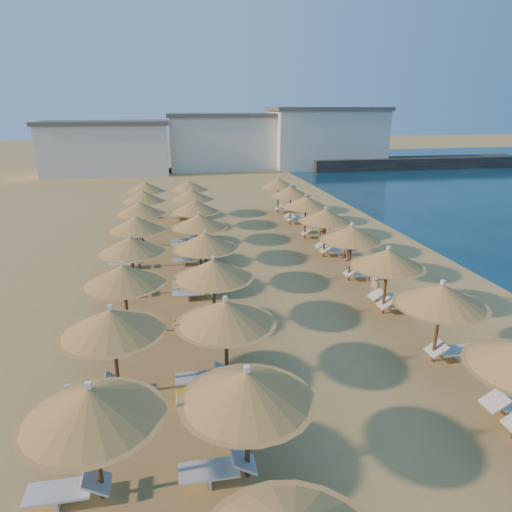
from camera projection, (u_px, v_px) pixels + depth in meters
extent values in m
plane|color=tan|center=(306.00, 313.00, 19.13)|extent=(220.00, 220.00, 0.00)
cube|color=black|center=(416.00, 163.00, 63.05)|extent=(30.00, 4.03, 1.50)
cube|color=silver|center=(107.00, 150.00, 57.22)|extent=(15.00, 8.00, 6.00)
cube|color=#59514C|center=(104.00, 123.00, 56.20)|extent=(15.60, 8.48, 0.50)
cube|color=silver|center=(225.00, 143.00, 62.38)|extent=(15.00, 8.00, 6.80)
cube|color=#59514C|center=(225.00, 115.00, 61.24)|extent=(15.60, 8.48, 0.50)
cube|color=silver|center=(326.00, 140.00, 63.05)|extent=(15.00, 8.00, 7.60)
cube|color=#59514C|center=(328.00, 109.00, 61.78)|extent=(15.60, 8.48, 0.50)
cylinder|color=brown|center=(437.00, 330.00, 15.15)|extent=(0.12, 0.12, 2.34)
cone|color=#A56A30|center=(442.00, 295.00, 14.75)|extent=(2.84, 2.84, 0.72)
cone|color=#A56A30|center=(440.00, 303.00, 14.84)|extent=(3.07, 3.07, 0.12)
cube|color=white|center=(443.00, 282.00, 14.61)|extent=(0.12, 0.12, 0.14)
cylinder|color=brown|center=(385.00, 287.00, 18.73)|extent=(0.12, 0.12, 2.34)
cone|color=#A56A30|center=(388.00, 258.00, 18.32)|extent=(2.84, 2.84, 0.72)
cone|color=#A56A30|center=(387.00, 265.00, 18.42)|extent=(3.07, 3.07, 0.12)
cube|color=white|center=(389.00, 248.00, 18.19)|extent=(0.12, 0.12, 0.14)
cylinder|color=brown|center=(350.00, 258.00, 22.30)|extent=(0.12, 0.12, 2.34)
cone|color=#A56A30|center=(352.00, 233.00, 21.90)|extent=(2.84, 2.84, 0.72)
cone|color=#A56A30|center=(351.00, 239.00, 21.99)|extent=(3.07, 3.07, 0.12)
cube|color=white|center=(352.00, 224.00, 21.76)|extent=(0.12, 0.12, 0.14)
cylinder|color=brown|center=(324.00, 237.00, 25.88)|extent=(0.12, 0.12, 2.34)
cone|color=#A56A30|center=(326.00, 215.00, 25.47)|extent=(2.84, 2.84, 0.72)
cone|color=#A56A30|center=(325.00, 220.00, 25.57)|extent=(3.07, 3.07, 0.12)
cube|color=white|center=(326.00, 208.00, 25.34)|extent=(0.12, 0.12, 0.14)
cylinder|color=brown|center=(305.00, 221.00, 29.45)|extent=(0.12, 0.12, 2.34)
cone|color=#A56A30|center=(306.00, 202.00, 29.05)|extent=(2.84, 2.84, 0.72)
cone|color=#A56A30|center=(306.00, 206.00, 29.14)|extent=(3.07, 3.07, 0.12)
cube|color=white|center=(306.00, 195.00, 28.91)|extent=(0.12, 0.12, 0.14)
cylinder|color=brown|center=(290.00, 209.00, 33.03)|extent=(0.12, 0.12, 2.34)
cone|color=#A56A30|center=(291.00, 191.00, 32.62)|extent=(2.84, 2.84, 0.72)
cone|color=#A56A30|center=(290.00, 195.00, 32.72)|extent=(3.07, 3.07, 0.12)
cube|color=white|center=(291.00, 185.00, 32.49)|extent=(0.12, 0.12, 0.14)
cylinder|color=brown|center=(278.00, 199.00, 36.60)|extent=(0.12, 0.12, 2.34)
cone|color=#A56A30|center=(278.00, 183.00, 36.20)|extent=(2.84, 2.84, 0.72)
cone|color=#A56A30|center=(278.00, 186.00, 36.29)|extent=(3.07, 3.07, 0.12)
cube|color=white|center=(278.00, 177.00, 36.06)|extent=(0.12, 0.12, 0.14)
cylinder|color=brown|center=(247.00, 435.00, 10.34)|extent=(0.12, 0.12, 2.34)
cone|color=#A56A30|center=(247.00, 386.00, 9.94)|extent=(2.84, 2.84, 0.72)
cone|color=#A56A30|center=(247.00, 398.00, 10.03)|extent=(3.07, 3.07, 0.12)
cube|color=white|center=(247.00, 369.00, 9.80)|extent=(0.12, 0.12, 0.14)
cylinder|color=brown|center=(226.00, 350.00, 13.92)|extent=(0.12, 0.12, 2.34)
cone|color=#A56A30|center=(226.00, 312.00, 13.52)|extent=(2.84, 2.84, 0.72)
cone|color=#A56A30|center=(226.00, 321.00, 13.61)|extent=(3.07, 3.07, 0.12)
cube|color=white|center=(225.00, 299.00, 13.38)|extent=(0.12, 0.12, 0.14)
cylinder|color=brown|center=(214.00, 300.00, 17.49)|extent=(0.12, 0.12, 2.34)
cone|color=#A56A30|center=(213.00, 269.00, 17.09)|extent=(2.84, 2.84, 0.72)
cone|color=#A56A30|center=(213.00, 276.00, 17.18)|extent=(3.07, 3.07, 0.12)
cube|color=white|center=(213.00, 258.00, 16.95)|extent=(0.12, 0.12, 0.14)
cylinder|color=brown|center=(206.00, 267.00, 21.07)|extent=(0.12, 0.12, 2.34)
cone|color=#A56A30|center=(205.00, 241.00, 20.66)|extent=(2.84, 2.84, 0.72)
cone|color=#A56A30|center=(205.00, 247.00, 20.76)|extent=(3.07, 3.07, 0.12)
cube|color=white|center=(205.00, 231.00, 20.53)|extent=(0.12, 0.12, 0.14)
cylinder|color=brown|center=(200.00, 244.00, 24.64)|extent=(0.12, 0.12, 2.34)
cone|color=#A56A30|center=(199.00, 221.00, 24.24)|extent=(2.84, 2.84, 0.72)
cone|color=#A56A30|center=(199.00, 226.00, 24.33)|extent=(3.07, 3.07, 0.12)
cube|color=white|center=(199.00, 213.00, 24.10)|extent=(0.12, 0.12, 0.14)
cylinder|color=brown|center=(196.00, 226.00, 28.22)|extent=(0.12, 0.12, 2.34)
cone|color=#A56A30|center=(195.00, 206.00, 27.81)|extent=(2.84, 2.84, 0.72)
cone|color=#A56A30|center=(195.00, 211.00, 27.91)|extent=(3.07, 3.07, 0.12)
cube|color=white|center=(195.00, 199.00, 27.68)|extent=(0.12, 0.12, 0.14)
cylinder|color=brown|center=(192.00, 213.00, 31.79)|extent=(0.12, 0.12, 2.34)
cone|color=#A56A30|center=(192.00, 195.00, 31.39)|extent=(2.84, 2.84, 0.72)
cone|color=#A56A30|center=(192.00, 199.00, 31.48)|extent=(3.07, 3.07, 0.12)
cube|color=white|center=(191.00, 188.00, 31.25)|extent=(0.12, 0.12, 0.14)
cylinder|color=brown|center=(190.00, 202.00, 35.37)|extent=(0.12, 0.12, 2.34)
cone|color=#A56A30|center=(189.00, 185.00, 34.96)|extent=(2.84, 2.84, 0.72)
cone|color=#A56A30|center=(189.00, 189.00, 35.06)|extent=(3.07, 3.07, 0.12)
cube|color=white|center=(189.00, 180.00, 34.83)|extent=(0.12, 0.12, 0.14)
cylinder|color=brown|center=(97.00, 454.00, 9.77)|extent=(0.12, 0.12, 2.34)
cone|color=#A56A30|center=(91.00, 403.00, 9.37)|extent=(2.84, 2.84, 0.72)
cone|color=#A56A30|center=(92.00, 416.00, 9.46)|extent=(3.07, 3.07, 0.12)
cube|color=white|center=(88.00, 385.00, 9.23)|extent=(0.12, 0.12, 0.14)
cylinder|color=brown|center=(116.00, 361.00, 13.34)|extent=(0.12, 0.12, 2.34)
cone|color=#A56A30|center=(111.00, 321.00, 12.94)|extent=(2.84, 2.84, 0.72)
cone|color=#A56A30|center=(112.00, 331.00, 13.04)|extent=(3.07, 3.07, 0.12)
cube|color=white|center=(110.00, 307.00, 12.81)|extent=(0.12, 0.12, 0.14)
cylinder|color=brown|center=(126.00, 307.00, 16.92)|extent=(0.12, 0.12, 2.34)
cone|color=#A56A30|center=(123.00, 275.00, 16.52)|extent=(2.84, 2.84, 0.72)
cone|color=#A56A30|center=(124.00, 282.00, 16.61)|extent=(3.07, 3.07, 0.12)
cube|color=white|center=(122.00, 263.00, 16.38)|extent=(0.12, 0.12, 0.14)
cylinder|color=brown|center=(133.00, 272.00, 20.49)|extent=(0.12, 0.12, 2.34)
cone|color=#A56A30|center=(131.00, 244.00, 20.09)|extent=(2.84, 2.84, 0.72)
cone|color=#A56A30|center=(131.00, 251.00, 20.19)|extent=(3.07, 3.07, 0.12)
cube|color=white|center=(130.00, 235.00, 19.96)|extent=(0.12, 0.12, 0.14)
cylinder|color=brown|center=(138.00, 247.00, 24.07)|extent=(0.12, 0.12, 2.34)
cone|color=#A56A30|center=(136.00, 224.00, 23.67)|extent=(2.84, 2.84, 0.72)
cone|color=#A56A30|center=(137.00, 229.00, 23.76)|extent=(3.07, 3.07, 0.12)
cube|color=white|center=(135.00, 215.00, 23.53)|extent=(0.12, 0.12, 0.14)
cylinder|color=brown|center=(142.00, 229.00, 27.64)|extent=(0.12, 0.12, 2.34)
cone|color=#A56A30|center=(140.00, 208.00, 27.24)|extent=(2.84, 2.84, 0.72)
cone|color=#A56A30|center=(140.00, 213.00, 27.34)|extent=(3.07, 3.07, 0.12)
cube|color=white|center=(139.00, 201.00, 27.11)|extent=(0.12, 0.12, 0.14)
cylinder|color=brown|center=(144.00, 215.00, 31.22)|extent=(0.12, 0.12, 2.34)
cone|color=#A56A30|center=(143.00, 196.00, 30.82)|extent=(2.84, 2.84, 0.72)
cone|color=#A56A30|center=(143.00, 201.00, 30.91)|extent=(3.07, 3.07, 0.12)
cube|color=white|center=(143.00, 190.00, 30.68)|extent=(0.12, 0.12, 0.14)
cylinder|color=brown|center=(147.00, 203.00, 34.79)|extent=(0.12, 0.12, 2.34)
cone|color=#A56A30|center=(145.00, 187.00, 34.39)|extent=(2.84, 2.84, 0.72)
cone|color=#A56A30|center=(146.00, 191.00, 34.49)|extent=(3.07, 3.07, 0.12)
cube|color=white|center=(145.00, 181.00, 34.26)|extent=(0.12, 0.12, 0.14)
cube|color=silver|center=(495.00, 401.00, 12.65)|extent=(0.58, 0.65, 0.40)
cube|color=silver|center=(209.00, 470.00, 10.45)|extent=(1.38, 0.65, 0.06)
cube|color=silver|center=(209.00, 476.00, 10.50)|extent=(0.06, 0.58, 0.32)
cube|color=silver|center=(244.00, 460.00, 10.55)|extent=(0.58, 0.65, 0.40)
cube|color=silver|center=(458.00, 350.00, 15.58)|extent=(1.38, 0.65, 0.06)
cube|color=silver|center=(457.00, 354.00, 15.63)|extent=(0.06, 0.58, 0.32)
cube|color=silver|center=(437.00, 349.00, 15.39)|extent=(0.58, 0.65, 0.40)
cube|color=silver|center=(198.00, 377.00, 14.03)|extent=(1.38, 0.65, 0.06)
cube|color=silver|center=(198.00, 382.00, 14.08)|extent=(0.06, 0.58, 0.32)
cube|color=silver|center=(224.00, 371.00, 14.12)|extent=(0.58, 0.65, 0.40)
cube|color=silver|center=(200.00, 395.00, 13.19)|extent=(1.38, 0.65, 0.06)
cube|color=silver|center=(200.00, 399.00, 13.24)|extent=(0.06, 0.58, 0.32)
cube|color=silver|center=(228.00, 387.00, 13.28)|extent=(0.58, 0.65, 0.40)
cube|color=yellow|center=(200.00, 393.00, 13.17)|extent=(1.33, 0.60, 0.05)
cube|color=silver|center=(403.00, 305.00, 19.15)|extent=(1.38, 0.65, 0.06)
cube|color=silver|center=(403.00, 308.00, 19.20)|extent=(0.06, 0.58, 0.32)
cube|color=silver|center=(386.00, 303.00, 18.96)|extent=(0.58, 0.65, 0.40)
cube|color=yellow|center=(403.00, 303.00, 19.13)|extent=(1.33, 0.60, 0.05)
cube|color=silver|center=(393.00, 296.00, 19.99)|extent=(1.38, 0.65, 0.06)
cube|color=silver|center=(393.00, 300.00, 20.04)|extent=(0.06, 0.58, 0.32)
cube|color=silver|center=(376.00, 295.00, 19.80)|extent=(0.58, 0.65, 0.40)
cube|color=silver|center=(191.00, 322.00, 17.60)|extent=(1.38, 0.65, 0.06)
cube|color=silver|center=(192.00, 326.00, 17.65)|extent=(0.06, 0.58, 0.32)
cube|color=silver|center=(212.00, 317.00, 17.70)|extent=(0.58, 0.65, 0.40)
cube|color=yellow|center=(191.00, 321.00, 17.58)|extent=(1.33, 0.60, 0.05)
cube|color=silver|center=(366.00, 273.00, 22.72)|extent=(1.38, 0.65, 0.06)
cube|color=silver|center=(366.00, 276.00, 22.78)|extent=(0.06, 0.58, 0.32)
cube|color=silver|center=(351.00, 272.00, 22.54)|extent=(0.58, 0.65, 0.40)
cube|color=silver|center=(187.00, 286.00, 21.17)|extent=(1.38, 0.65, 0.06)
cube|color=silver|center=(187.00, 289.00, 21.23)|extent=(0.06, 0.58, 0.32)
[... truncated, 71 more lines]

